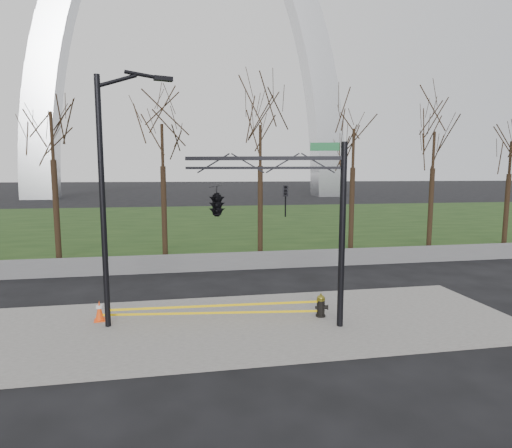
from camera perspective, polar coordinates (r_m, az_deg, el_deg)
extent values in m
plane|color=black|center=(14.04, -0.74, -13.92)|extent=(500.00, 500.00, 0.00)
cube|color=slate|center=(14.02, -0.74, -13.73)|extent=(18.00, 6.00, 0.10)
cube|color=#193412|center=(43.28, -7.27, 0.36)|extent=(120.00, 40.00, 0.06)
cube|color=#59595B|center=(21.53, -4.25, -5.24)|extent=(60.00, 0.30, 0.90)
cylinder|color=black|center=(14.70, 8.99, -12.49)|extent=(0.33, 0.33, 0.06)
cylinder|color=black|center=(14.61, 9.01, -11.52)|extent=(0.25, 0.25, 0.58)
cylinder|color=black|center=(14.59, 9.83, -11.36)|extent=(0.24, 0.21, 0.16)
cylinder|color=black|center=(14.61, 8.43, -11.43)|extent=(0.13, 0.13, 0.10)
cylinder|color=olive|center=(14.52, 9.03, -10.36)|extent=(0.29, 0.29, 0.06)
ellipsoid|color=olive|center=(14.50, 9.04, -10.14)|extent=(0.27, 0.27, 0.20)
cylinder|color=olive|center=(14.46, 9.05, -9.70)|extent=(0.06, 0.06, 0.08)
cube|color=#FF460D|center=(15.08, -20.94, -12.40)|extent=(0.40, 0.40, 0.04)
cone|color=#FF460D|center=(14.97, -20.99, -11.15)|extent=(0.28, 0.28, 0.65)
cylinder|color=white|center=(14.94, -21.02, -10.71)|extent=(0.21, 0.21, 0.10)
cylinder|color=black|center=(13.68, -20.58, 2.31)|extent=(0.18, 0.18, 8.00)
cylinder|color=black|center=(13.98, -18.93, 18.35)|extent=(1.25, 0.43, 0.56)
cylinder|color=black|center=(14.14, -15.34, 19.37)|extent=(1.20, 0.41, 0.22)
cube|color=black|center=(14.24, -12.81, 19.15)|extent=(0.64, 0.36, 0.14)
cylinder|color=black|center=(13.25, 11.90, -1.89)|extent=(0.20, 0.20, 6.00)
cube|color=black|center=(13.01, 1.06, 9.15)|extent=(4.87, 1.39, 0.12)
cube|color=black|center=(13.01, 1.06, 7.83)|extent=(4.86, 1.35, 0.08)
cube|color=#0C5926|center=(13.05, 9.57, 10.59)|extent=(0.88, 0.27, 0.25)
imported|color=black|center=(13.01, 4.13, 3.18)|extent=(0.21, 0.24, 1.00)
imported|color=black|center=(13.21, -5.47, 3.23)|extent=(1.14, 2.54, 1.00)
cube|color=yellow|center=(13.99, -5.36, -11.27)|extent=(7.10, 0.36, 0.08)
cube|color=yellow|center=(14.35, -6.18, -12.23)|extent=(7.46, 0.92, 0.08)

